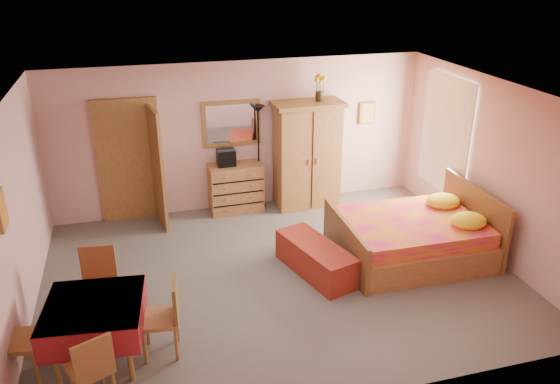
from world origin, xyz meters
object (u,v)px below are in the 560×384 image
object	(u,v)px
chair_south	(89,367)
chair_west	(20,340)
wall_mirror	(231,123)
floor_lamp	(259,158)
bed	(411,226)
dining_table	(97,332)
stereo	(226,158)
wardrobe	(307,155)
bench	(316,259)
chest_of_drawers	(236,188)
sunflower_vase	(319,88)
chair_east	(160,318)
chair_north	(98,287)

from	to	relation	value
chair_south	chair_west	world-z (taller)	chair_west
wall_mirror	floor_lamp	size ratio (longest dim) A/B	0.54
bed	dining_table	bearing A→B (deg)	-164.26
stereo	wardrobe	world-z (taller)	wardrobe
bench	chest_of_drawers	bearing A→B (deg)	106.04
wardrobe	sunflower_vase	size ratio (longest dim) A/B	4.14
chair_west	chair_east	world-z (taller)	chair_west
chest_of_drawers	chair_east	xyz separation A→B (m)	(-1.56, -3.50, 0.03)
wall_mirror	stereo	size ratio (longest dim) A/B	3.29
dining_table	bed	bearing A→B (deg)	14.79
bench	chair_north	size ratio (longest dim) A/B	1.45
sunflower_vase	bench	bearing A→B (deg)	-109.27
wardrobe	sunflower_vase	bearing A→B (deg)	-0.63
chest_of_drawers	chair_east	world-z (taller)	chair_east
wardrobe	bench	xyz separation A→B (m)	(-0.60, -2.27, -0.73)
wall_mirror	bed	bearing A→B (deg)	-49.03
sunflower_vase	chair_south	distance (m)	5.75
dining_table	chair_north	bearing A→B (deg)	90.20
floor_lamp	chair_west	size ratio (longest dim) A/B	1.96
chest_of_drawers	stereo	distance (m)	0.60
chest_of_drawers	floor_lamp	xyz separation A→B (m)	(0.44, 0.07, 0.50)
bench	chair_east	xyz separation A→B (m)	(-2.24, -1.14, 0.24)
wardrobe	chest_of_drawers	bearing A→B (deg)	174.09
bed	chair_east	world-z (taller)	bed
stereo	chair_west	distance (m)	4.56
stereo	dining_table	size ratio (longest dim) A/B	0.30
dining_table	chair_west	world-z (taller)	chair_west
floor_lamp	sunflower_vase	size ratio (longest dim) A/B	4.04
wardrobe	bench	size ratio (longest dim) A/B	1.40
stereo	chair_south	distance (m)	4.65
floor_lamp	dining_table	xyz separation A→B (m)	(-2.68, -3.53, -0.55)
chest_of_drawers	wall_mirror	xyz separation A→B (m)	(0.00, 0.21, 1.12)
wardrobe	sunflower_vase	distance (m)	1.20
chair_east	floor_lamp	bearing A→B (deg)	-22.07
chair_north	chair_east	bearing A→B (deg)	137.23
floor_lamp	dining_table	size ratio (longest dim) A/B	1.81
chair_west	bed	bearing A→B (deg)	113.08
stereo	chair_south	world-z (taller)	stereo
chair_south	floor_lamp	bearing A→B (deg)	32.89
wardrobe	chair_south	xyz separation A→B (m)	(-3.57, -4.00, -0.52)
chair_east	chair_south	bearing A→B (deg)	135.93
chest_of_drawers	wardrobe	xyz separation A→B (m)	(1.28, -0.09, 0.52)
floor_lamp	wardrobe	world-z (taller)	wardrobe
bed	sunflower_vase	bearing A→B (deg)	108.95
chest_of_drawers	stereo	bearing A→B (deg)	177.54
bench	chair_west	distance (m)	3.86
wardrobe	chair_west	size ratio (longest dim) A/B	2.01
chair_north	chair_west	size ratio (longest dim) A/B	0.99
wardrobe	chair_north	world-z (taller)	wardrobe
bed	chair_south	distance (m)	4.83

